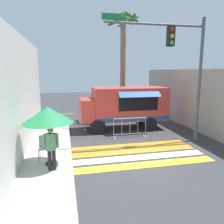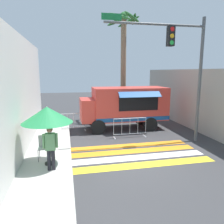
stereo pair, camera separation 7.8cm
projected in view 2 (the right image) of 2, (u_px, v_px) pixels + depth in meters
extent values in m
plane|color=#38383A|center=(133.00, 158.00, 9.19)|extent=(60.00, 60.00, 0.00)
cube|color=#B7B5AD|center=(12.00, 167.00, 8.21)|extent=(4.40, 16.00, 0.13)
cube|color=silver|center=(12.00, 101.00, 7.79)|extent=(0.25, 16.00, 5.13)
cube|color=#A39E93|center=(202.00, 101.00, 12.79)|extent=(0.20, 16.00, 3.74)
cube|color=yellow|center=(138.00, 165.00, 8.49)|extent=(6.40, 0.56, 0.01)
cube|color=white|center=(133.00, 158.00, 9.22)|extent=(6.40, 0.56, 0.01)
cube|color=orange|center=(128.00, 151.00, 9.95)|extent=(6.40, 0.56, 0.01)
cube|color=orange|center=(123.00, 146.00, 10.68)|extent=(6.40, 0.56, 0.01)
cube|color=#D13D33|center=(129.00, 103.00, 13.73)|extent=(4.53, 2.01, 1.99)
cube|color=#D13D33|center=(94.00, 110.00, 13.33)|extent=(1.60, 1.85, 1.35)
cube|color=#1E232D|center=(81.00, 105.00, 13.11)|extent=(0.06, 1.61, 0.51)
cube|color=black|center=(139.00, 103.00, 12.78)|extent=(2.40, 0.03, 0.90)
cube|color=#194C8C|center=(140.00, 94.00, 12.48)|extent=(2.50, 0.43, 0.31)
cube|color=#194C8C|center=(134.00, 119.00, 12.91)|extent=(4.53, 0.01, 0.24)
cylinder|color=black|center=(98.00, 127.00, 12.62)|extent=(0.86, 0.22, 0.86)
cylinder|color=black|center=(94.00, 120.00, 14.40)|extent=(0.86, 0.22, 0.86)
cylinder|color=black|center=(150.00, 124.00, 13.28)|extent=(0.86, 0.22, 0.86)
cylinder|color=black|center=(140.00, 118.00, 15.06)|extent=(0.86, 0.22, 0.86)
cylinder|color=#515456|center=(200.00, 82.00, 10.94)|extent=(0.16, 0.16, 6.16)
cylinder|color=#515456|center=(156.00, 24.00, 9.95)|extent=(4.87, 0.11, 0.11)
cube|color=black|center=(171.00, 36.00, 10.17)|extent=(0.32, 0.28, 0.90)
cylinder|color=red|center=(172.00, 29.00, 9.98)|extent=(0.20, 0.02, 0.20)
cylinder|color=#F2A519|center=(172.00, 36.00, 10.03)|extent=(0.20, 0.02, 0.20)
cylinder|color=green|center=(172.00, 43.00, 10.09)|extent=(0.20, 0.02, 0.20)
cube|color=#197238|center=(112.00, 17.00, 9.47)|extent=(0.90, 0.02, 0.28)
cylinder|color=black|center=(50.00, 163.00, 8.30)|extent=(0.36, 0.36, 0.06)
cylinder|color=#B2B2B7|center=(48.00, 136.00, 8.10)|extent=(0.04, 0.04, 2.21)
cone|color=#268C4C|center=(47.00, 115.00, 7.95)|extent=(1.85, 1.85, 0.59)
cylinder|color=#4C4C51|center=(38.00, 156.00, 8.42)|extent=(0.02, 0.02, 0.48)
cylinder|color=#4C4C51|center=(50.00, 156.00, 8.51)|extent=(0.02, 0.02, 0.48)
cylinder|color=#4C4C51|center=(40.00, 152.00, 8.84)|extent=(0.02, 0.02, 0.48)
cylinder|color=#4C4C51|center=(51.00, 152.00, 8.93)|extent=(0.02, 0.02, 0.48)
cube|color=beige|center=(44.00, 148.00, 8.63)|extent=(0.47, 0.47, 0.03)
cube|color=beige|center=(45.00, 140.00, 8.79)|extent=(0.47, 0.03, 0.45)
cylinder|color=black|center=(49.00, 160.00, 7.73)|extent=(0.13, 0.13, 0.75)
cylinder|color=black|center=(53.00, 160.00, 7.76)|extent=(0.13, 0.13, 0.75)
cube|color=#598C59|center=(50.00, 142.00, 7.62)|extent=(0.34, 0.20, 0.61)
cylinder|color=#598C59|center=(44.00, 141.00, 7.57)|extent=(0.09, 0.09, 0.52)
cylinder|color=#598C59|center=(57.00, 140.00, 7.66)|extent=(0.09, 0.09, 0.52)
sphere|color=brown|center=(50.00, 130.00, 7.54)|extent=(0.21, 0.21, 0.21)
cylinder|color=#B7BABF|center=(130.00, 118.00, 11.91)|extent=(1.84, 0.04, 0.04)
cylinder|color=#B7BABF|center=(130.00, 134.00, 12.07)|extent=(1.84, 0.04, 0.04)
cylinder|color=#B7BABF|center=(114.00, 127.00, 11.80)|extent=(0.02, 0.02, 0.88)
cylinder|color=#B7BABF|center=(122.00, 127.00, 11.90)|extent=(0.02, 0.02, 0.88)
cylinder|color=#B7BABF|center=(130.00, 126.00, 11.99)|extent=(0.02, 0.02, 0.88)
cylinder|color=#B7BABF|center=(138.00, 126.00, 12.08)|extent=(0.02, 0.02, 0.88)
cylinder|color=#B7BABF|center=(146.00, 125.00, 12.18)|extent=(0.02, 0.02, 0.88)
cube|color=#B7BABF|center=(114.00, 138.00, 11.93)|extent=(0.06, 0.44, 0.03)
cube|color=#B7BABF|center=(145.00, 136.00, 12.28)|extent=(0.06, 0.44, 0.03)
cylinder|color=#B7BABF|center=(73.00, 114.00, 13.23)|extent=(1.48, 0.04, 0.04)
cylinder|color=#B7BABF|center=(74.00, 128.00, 13.39)|extent=(1.48, 0.04, 0.04)
cylinder|color=#B7BABF|center=(61.00, 121.00, 13.16)|extent=(0.02, 0.02, 0.88)
cylinder|color=#B7BABF|center=(67.00, 121.00, 13.23)|extent=(0.02, 0.02, 0.88)
cylinder|color=#B7BABF|center=(74.00, 121.00, 13.31)|extent=(0.02, 0.02, 0.88)
cylinder|color=#B7BABF|center=(80.00, 120.00, 13.38)|extent=(0.02, 0.02, 0.88)
cylinder|color=#B7BABF|center=(86.00, 120.00, 13.46)|extent=(0.02, 0.02, 0.88)
cube|color=#B7BABF|center=(62.00, 131.00, 13.28)|extent=(0.06, 0.44, 0.03)
cube|color=#B7BABF|center=(85.00, 130.00, 13.56)|extent=(0.06, 0.44, 0.03)
cylinder|color=#7A664C|center=(123.00, 71.00, 15.98)|extent=(0.40, 0.40, 7.25)
sphere|color=#2D6B33|center=(124.00, 16.00, 15.29)|extent=(0.60, 0.60, 0.60)
ellipsoid|color=#2D6B33|center=(134.00, 19.00, 15.36)|extent=(0.46, 1.44, 0.69)
ellipsoid|color=#2D6B33|center=(128.00, 22.00, 16.11)|extent=(1.53, 1.27, 0.81)
ellipsoid|color=#2D6B33|center=(116.00, 22.00, 15.98)|extent=(1.60, 0.97, 0.92)
ellipsoid|color=#2D6B33|center=(115.00, 19.00, 15.19)|extent=(0.25, 1.29, 0.69)
ellipsoid|color=#2D6B33|center=(119.00, 16.00, 14.54)|extent=(1.54, 1.21, 0.74)
ellipsoid|color=#2D6B33|center=(132.00, 17.00, 14.76)|extent=(1.46, 1.02, 0.70)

